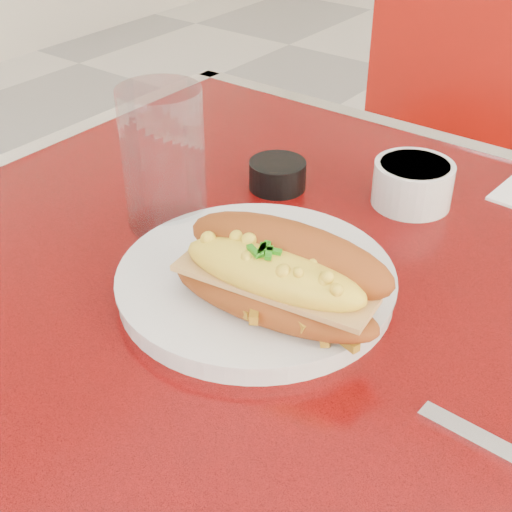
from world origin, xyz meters
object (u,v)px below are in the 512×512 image
Objects in this scene: diner_table at (411,461)px; mac_hoagie at (279,275)px; gravy_ramekin at (413,183)px; water_tumbler at (164,159)px; sauce_cup_left at (277,173)px; dinner_plate at (256,281)px; fork at (320,284)px.

mac_hoagie is (-0.12, -0.07, 0.22)m from diner_table.
diner_table is 11.11× the size of gravy_ramekin.
diner_table is at bearing -58.28° from gravy_ramekin.
mac_hoagie is at bearing -20.02° from water_tumbler.
sauce_cup_left is at bearing -156.95° from gravy_ramekin.
mac_hoagie is 2.99× the size of sauce_cup_left.
diner_table is at bearing 22.01° from mac_hoagie.
sauce_cup_left is (-0.11, 0.18, 0.01)m from dinner_plate.
fork is 1.14× the size of gravy_ramekin.
dinner_plate is at bearing 139.78° from mac_hoagie.
fork is 0.22m from water_tumbler.
diner_table is 0.21m from fork.
dinner_plate is at bearing -99.24° from gravy_ramekin.
fork is 1.81× the size of sauce_cup_left.
gravy_ramekin reaches higher than fork.
dinner_plate is 0.21m from sauce_cup_left.
fork is at bearing -85.40° from gravy_ramekin.
dinner_plate is 0.18m from water_tumbler.
gravy_ramekin reaches higher than diner_table.
sauce_cup_left is at bearing 118.26° from mac_hoagie.
sauce_cup_left is (-0.15, -0.06, -0.01)m from gravy_ramekin.
dinner_plate is (-0.17, -0.04, 0.17)m from diner_table.
mac_hoagie is 0.27m from sauce_cup_left.
sauce_cup_left is 0.16m from water_tumbler.
mac_hoagie is at bearing -88.32° from gravy_ramekin.
water_tumbler is (-0.21, 0.02, 0.06)m from fork.
gravy_ramekin is (0.04, 0.25, 0.02)m from dinner_plate.
gravy_ramekin is (-0.13, 0.21, 0.19)m from diner_table.
gravy_ramekin reaches higher than dinner_plate.
gravy_ramekin is (-0.01, 0.28, -0.03)m from mac_hoagie.
fork reaches higher than diner_table.
fork is at bearing -172.79° from diner_table.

